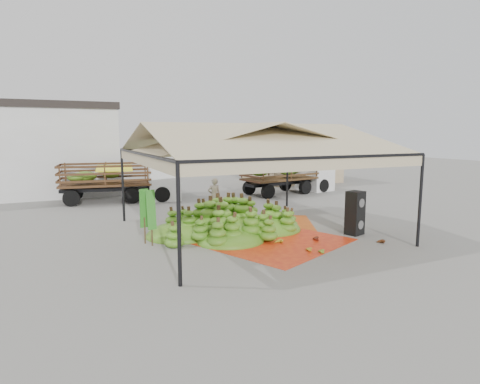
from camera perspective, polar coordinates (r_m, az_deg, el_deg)
name	(u,v)px	position (r m, az deg, el deg)	size (l,w,h in m)	color
ground	(252,232)	(15.03, 1.76, -5.71)	(90.00, 90.00, 0.00)	slate
canopy_tent	(253,143)	(14.58, 1.82, 6.96)	(8.10, 8.10, 4.00)	black
building_tan	(292,154)	(30.89, 7.36, 5.38)	(6.30, 5.30, 4.10)	tan
tarp_left	(273,241)	(13.84, 4.79, -6.96)	(4.30, 4.10, 0.01)	#EC4E16
tarp_right	(267,225)	(16.13, 3.81, -4.73)	(3.71, 3.89, 0.01)	#DA5D14
banana_heap	(230,216)	(14.75, -1.50, -3.42)	(6.01, 4.93, 1.29)	#397618
hand_yellow_a	(306,249)	(12.76, 9.40, -7.95)	(0.42, 0.35, 0.19)	gold
hand_yellow_b	(278,241)	(13.51, 5.45, -6.94)	(0.44, 0.36, 0.20)	gold
hand_red_a	(313,238)	(14.06, 10.36, -6.39)	(0.47, 0.39, 0.21)	#522212
hand_red_b	(380,241)	(14.25, 19.31, -6.59)	(0.42, 0.34, 0.19)	#542D13
hand_green	(319,251)	(12.63, 11.14, -8.17)	(0.43, 0.35, 0.19)	#4B7618
hanging_bunches	(261,160)	(15.88, 3.01, 4.62)	(4.74, 0.24, 0.20)	#3E7919
speaker_stack	(355,213)	(15.10, 16.04, -2.89)	(0.69, 0.64, 1.59)	black
banana_leaves	(152,242)	(14.01, -12.37, -6.96)	(0.96, 1.36, 3.70)	#27711E
vendor	(214,196)	(18.31, -3.68, -0.55)	(0.60, 0.39, 1.64)	gray
truck_left	(126,177)	(22.53, -15.92, 2.07)	(6.42, 3.01, 2.12)	#53381B
truck_right	(292,172)	(24.88, 7.44, 2.82)	(6.30, 3.05, 2.07)	#4C3819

